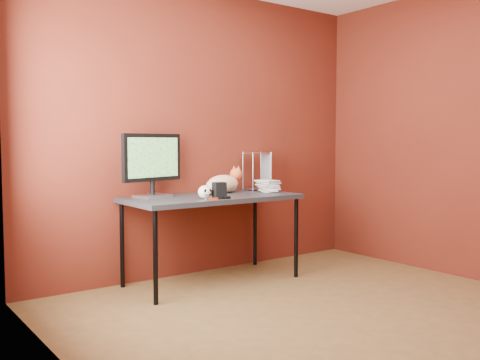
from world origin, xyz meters
TOP-DOWN VIEW (x-y plane):
  - room at (0.00, 0.00)m, footprint 3.52×3.52m
  - desk at (-0.15, 1.37)m, footprint 1.50×0.70m
  - monitor at (-0.62, 1.56)m, footprint 0.60×0.26m
  - cat at (0.07, 1.53)m, footprint 0.49×0.28m
  - skull_mug at (-0.34, 1.19)m, footprint 0.11×0.11m
  - speaker at (-0.23, 1.14)m, footprint 0.12×0.12m
  - book_stack at (0.41, 1.41)m, footprint 0.22×0.25m
  - wire_rack at (0.52, 1.60)m, footprint 0.22×0.19m
  - pocket_knife at (-0.32, 1.10)m, footprint 0.08×0.04m
  - black_gadget at (-0.19, 1.08)m, footprint 0.04×0.03m
  - washer at (-0.33, 1.17)m, footprint 0.04×0.04m

SIDE VIEW (x-z plane):
  - desk at x=-0.15m, z-range 0.32..1.07m
  - washer at x=-0.33m, z-range 0.75..0.75m
  - pocket_knife at x=-0.32m, z-range 0.75..0.76m
  - black_gadget at x=-0.19m, z-range 0.75..0.77m
  - skull_mug at x=-0.34m, z-range 0.75..0.86m
  - speaker at x=-0.23m, z-range 0.75..0.88m
  - cat at x=0.07m, z-range 0.71..0.96m
  - wire_rack at x=0.52m, z-range 0.75..1.12m
  - monitor at x=-0.62m, z-range 0.78..1.31m
  - book_stack at x=0.41m, z-range 0.75..1.96m
  - room at x=0.00m, z-range 0.14..2.75m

